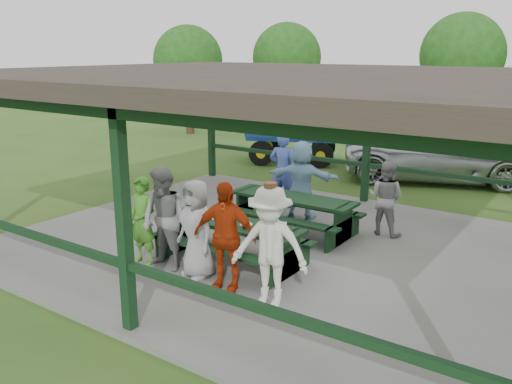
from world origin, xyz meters
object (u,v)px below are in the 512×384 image
Objects in this scene: spectator_grey at (386,198)px; pickup_truck at (442,154)px; contestant_green at (143,221)px; contestant_grey_left at (164,219)px; contestant_red at (225,236)px; spectator_lblue at (302,179)px; picnic_table_far at (292,209)px; picnic_table_near at (232,237)px; contestant_white_fedora at (270,246)px; spectator_blue at (283,170)px; contestant_grey_mid at (196,229)px; farm_trailer at (294,141)px.

pickup_truck is (-0.60, 5.76, -0.09)m from spectator_grey.
contestant_green is 0.50m from contestant_grey_left.
contestant_red is 0.31× the size of pickup_truck.
spectator_grey is at bearing 167.47° from spectator_lblue.
contestant_red reaches higher than picnic_table_far.
contestant_white_fedora is at bearing -33.94° from picnic_table_near.
contestant_white_fedora is at bearing 105.72° from spectator_blue.
picnic_table_far is at bearing 89.48° from picnic_table_near.
spectator_blue is (-2.53, 4.39, -0.01)m from contestant_white_fedora.
picnic_table_far is at bearing 101.51° from contestant_grey_mid.
picnic_table_far is at bearing 64.80° from contestant_green.
pickup_truck is 4.85m from farm_trailer.
farm_trailer is (-3.72, 9.28, -0.19)m from contestant_grey_mid.
picnic_table_near is at bearing 95.97° from contestant_grey_mid.
spectator_lblue is 0.93m from spectator_blue.
contestant_red reaches higher than pickup_truck.
contestant_grey_left reaches higher than contestant_red.
contestant_green is 0.38× the size of farm_trailer.
contestant_grey_mid is 1.08× the size of spectator_grey.
farm_trailer is (-3.50, 5.53, -0.24)m from spectator_lblue.
pickup_truck reaches higher than farm_trailer.
spectator_lblue reaches higher than contestant_red.
contestant_red is at bearing -89.47° from farm_trailer.
spectator_lblue is (0.90, 3.85, 0.09)m from contestant_green.
spectator_blue is (-0.79, 0.49, 0.02)m from spectator_lblue.
picnic_table_near is 1.62× the size of contestant_grey_mid.
spectator_lblue is (-0.89, 3.86, 0.00)m from contestant_red.
contestant_grey_mid is 0.30× the size of pickup_truck.
picnic_table_far is 3.29m from contestant_white_fedora.
contestant_white_fedora is at bearing -3.04° from contestant_green.
spectator_lblue is 0.42× the size of farm_trailer.
contestant_grey_mid is at bearing -92.69° from farm_trailer.
spectator_grey is 0.27× the size of pickup_truck.
contestant_white_fedora is 4.28m from spectator_lblue.
spectator_lblue is at bearing 134.00° from spectator_blue.
picnic_table_far is at bearing 34.58° from spectator_grey.
contestant_green is at bearing 162.61° from contestant_red.
farm_trailer is (-4.40, 9.39, -0.24)m from contestant_red.
picnic_table_far is 6.78m from pickup_truck.
picnic_table_near is at bearing -90.23° from farm_trailer.
spectator_blue is (-1.14, 1.44, 0.41)m from picnic_table_far.
spectator_blue is at bearing 106.09° from contestant_white_fedora.
contestant_white_fedora reaches higher than picnic_table_far.
picnic_table_far is at bearing 114.03° from spectator_blue.
contestant_green is 0.89× the size of spectator_lblue.
farm_trailer is (-4.85, -0.21, -0.04)m from pickup_truck.
spectator_lblue reaches higher than picnic_table_far.
spectator_blue is 5.74m from farm_trailer.
spectator_blue is (-0.38, 4.31, 0.01)m from contestant_grey_left.
contestant_white_fedora is at bearing 8.18° from contestant_grey_mid.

